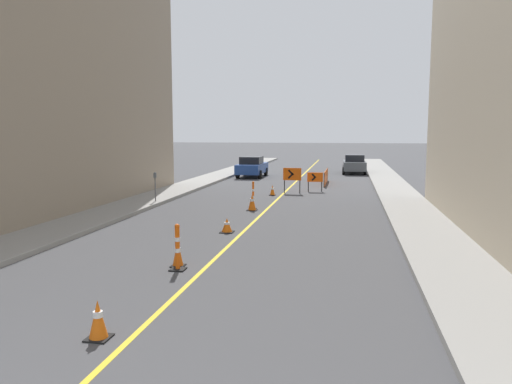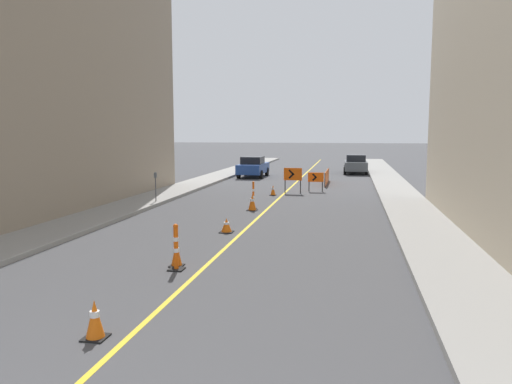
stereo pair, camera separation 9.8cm
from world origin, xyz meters
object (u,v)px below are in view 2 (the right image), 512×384
object	(u,v)px
arrow_barricade_primary	(293,175)
arrow_barricade_secondary	(316,178)
traffic_cone_nearest	(95,319)
traffic_cone_fifth	(273,190)
delineator_post_rear	(253,197)
parked_car_curb_near	(253,167)
traffic_cone_third	(226,225)
parked_car_curb_mid	(356,164)
parking_meter_near_curb	(155,181)
traffic_cone_fourth	(252,202)
delineator_post_front	(176,250)
traffic_cone_second	(176,253)

from	to	relation	value
arrow_barricade_primary	arrow_barricade_secondary	bearing A→B (deg)	43.25
traffic_cone_nearest	traffic_cone_fifth	size ratio (longest dim) A/B	1.16
delineator_post_rear	arrow_barricade_secondary	world-z (taller)	delineator_post_rear
traffic_cone_nearest	parked_car_curb_near	size ratio (longest dim) A/B	0.16
traffic_cone_third	traffic_cone_fifth	size ratio (longest dim) A/B	0.86
parked_car_curb_mid	parking_meter_near_curb	distance (m)	22.08
delineator_post_rear	parked_car_curb_mid	size ratio (longest dim) A/B	0.29
traffic_cone_fourth	parked_car_curb_mid	world-z (taller)	parked_car_curb_mid
traffic_cone_third	parked_car_curb_mid	xyz separation A→B (m)	(4.64, 25.77, 0.55)
traffic_cone_fifth	parked_car_curb_mid	size ratio (longest dim) A/B	0.14
delineator_post_rear	parking_meter_near_curb	size ratio (longest dim) A/B	0.90
traffic_cone_nearest	traffic_cone_fifth	xyz separation A→B (m)	(0.05, 19.53, -0.05)
arrow_barricade_secondary	parking_meter_near_curb	xyz separation A→B (m)	(-7.25, -6.65, 0.37)
delineator_post_front	arrow_barricade_secondary	xyz separation A→B (m)	(2.33, 17.42, 0.27)
traffic_cone_fourth	traffic_cone_fifth	distance (m)	5.42
traffic_cone_third	delineator_post_rear	world-z (taller)	delineator_post_rear
traffic_cone_fifth	parking_meter_near_curb	bearing A→B (deg)	-138.69
delineator_post_front	arrow_barricade_primary	distance (m)	16.42
arrow_barricade_secondary	parked_car_curb_near	size ratio (longest dim) A/B	0.26
traffic_cone_fourth	arrow_barricade_secondary	size ratio (longest dim) A/B	0.66
traffic_cone_third	delineator_post_front	bearing A→B (deg)	-91.14
arrow_barricade_secondary	parked_car_curb_mid	xyz separation A→B (m)	(2.40, 13.21, 0.01)
traffic_cone_fourth	parked_car_curb_near	size ratio (longest dim) A/B	0.17
delineator_post_rear	parked_car_curb_mid	xyz separation A→B (m)	(4.73, 20.41, 0.25)
arrow_barricade_secondary	parking_meter_near_curb	world-z (taller)	parking_meter_near_curb
traffic_cone_third	traffic_cone_fourth	size ratio (longest dim) A/B	0.68
traffic_cone_fifth	parked_car_curb_mid	xyz separation A→B (m)	(4.60, 15.41, 0.51)
traffic_cone_third	arrow_barricade_secondary	distance (m)	12.77
arrow_barricade_primary	arrow_barricade_secondary	size ratio (longest dim) A/B	1.29
traffic_cone_second	traffic_cone_fifth	size ratio (longest dim) A/B	1.17
traffic_cone_fourth	parked_car_curb_mid	bearing A→B (deg)	77.29
traffic_cone_third	parking_meter_near_curb	xyz separation A→B (m)	(-5.01, 5.91, 0.91)
delineator_post_rear	parking_meter_near_curb	xyz separation A→B (m)	(-4.92, 0.55, 0.60)
traffic_cone_nearest	delineator_post_front	xyz separation A→B (m)	(-0.09, 4.31, 0.18)
delineator_post_rear	parked_car_curb_near	distance (m)	16.04
arrow_barricade_primary	arrow_barricade_secondary	world-z (taller)	arrow_barricade_primary
arrow_barricade_secondary	arrow_barricade_primary	bearing A→B (deg)	-142.48
arrow_barricade_secondary	traffic_cone_third	bearing A→B (deg)	-103.11
traffic_cone_second	parked_car_curb_mid	world-z (taller)	parked_car_curb_mid
arrow_barricade_secondary	parked_car_curb_near	distance (m)	10.11
traffic_cone_third	delineator_post_rear	distance (m)	5.37
traffic_cone_third	arrow_barricade_secondary	bearing A→B (deg)	79.90
delineator_post_rear	parked_car_curb_mid	bearing A→B (deg)	76.96
traffic_cone_second	traffic_cone_fourth	world-z (taller)	traffic_cone_fourth
parked_car_curb_near	parking_meter_near_curb	xyz separation A→B (m)	(-1.82, -15.18, 0.36)
parked_car_curb_mid	traffic_cone_third	bearing A→B (deg)	-101.44
traffic_cone_second	traffic_cone_fourth	xyz separation A→B (m)	(0.15, 9.47, 0.03)
parked_car_curb_near	parked_car_curb_mid	distance (m)	9.12
traffic_cone_second	traffic_cone_third	bearing A→B (deg)	87.34
traffic_cone_third	parked_car_curb_mid	size ratio (longest dim) A/B	0.12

